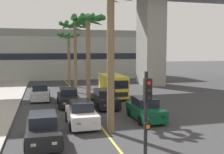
{
  "coord_description": "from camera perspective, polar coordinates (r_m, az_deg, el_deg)",
  "views": [
    {
      "loc": [
        -3.59,
        0.06,
        4.89
      ],
      "look_at": [
        0.0,
        14.0,
        3.48
      ],
      "focal_mm": 43.84,
      "sensor_mm": 36.0,
      "label": 1
    }
  ],
  "objects": [
    {
      "name": "car_queue_fifth",
      "position": [
        24.4,
        -9.14,
        -4.32
      ],
      "size": [
        1.86,
        4.12,
        1.56
      ],
      "color": "black",
      "rests_on": "ground"
    },
    {
      "name": "pier_building_backdrop",
      "position": [
        49.14,
        -10.28,
        4.57
      ],
      "size": [
        34.74,
        8.04,
        8.29
      ],
      "color": "#ADB2A8",
      "rests_on": "ground"
    },
    {
      "name": "delivery_van",
      "position": [
        28.19,
        0.18,
        -1.75
      ],
      "size": [
        2.23,
        5.28,
        2.36
      ],
      "color": "yellow",
      "rests_on": "ground"
    },
    {
      "name": "lane_stripe_center",
      "position": [
        24.7,
        -5.82,
        -5.84
      ],
      "size": [
        0.14,
        56.0,
        0.01
      ],
      "primitive_type": "cube",
      "color": "#DBCC4C",
      "rests_on": "ground"
    },
    {
      "name": "palm_tree_far_median",
      "position": [
        38.16,
        -9.05,
        7.22
      ],
      "size": [
        3.05,
        3.09,
        7.32
      ],
      "color": "brown",
      "rests_on": "ground"
    },
    {
      "name": "palm_tree_near_median",
      "position": [
        16.09,
        -0.23,
        12.55
      ],
      "size": [
        3.48,
        3.49,
        8.71
      ],
      "color": "brown",
      "rests_on": "ground"
    },
    {
      "name": "car_queue_third",
      "position": [
        18.23,
        -6.43,
        -7.66
      ],
      "size": [
        1.87,
        4.12,
        1.56
      ],
      "color": "white",
      "rests_on": "ground"
    },
    {
      "name": "palm_tree_farthest_median",
      "position": [
        21.8,
        -5.05,
        9.85
      ],
      "size": [
        2.8,
        2.86,
        7.76
      ],
      "color": "brown",
      "rests_on": "ground"
    },
    {
      "name": "traffic_light_median_near",
      "position": [
        9.18,
        7.22,
        -8.16
      ],
      "size": [
        0.24,
        0.37,
        4.2
      ],
      "color": "black",
      "rests_on": "ground"
    },
    {
      "name": "car_queue_fourth",
      "position": [
        27.81,
        -14.7,
        -3.21
      ],
      "size": [
        1.92,
        4.14,
        1.56
      ],
      "color": "#B7BABF",
      "rests_on": "ground"
    },
    {
      "name": "car_queue_sixth",
      "position": [
        23.49,
        -1.59,
        -4.63
      ],
      "size": [
        1.95,
        4.16,
        1.56
      ],
      "color": "black",
      "rests_on": "ground"
    },
    {
      "name": "car_queue_second",
      "position": [
        15.12,
        -14.18,
        -10.59
      ],
      "size": [
        1.87,
        4.12,
        1.56
      ],
      "color": "black",
      "rests_on": "ground"
    },
    {
      "name": "car_queue_front",
      "position": [
        19.59,
        6.95,
        -6.74
      ],
      "size": [
        1.93,
        4.15,
        1.56
      ],
      "color": "#0C4728",
      "rests_on": "ground"
    },
    {
      "name": "palm_tree_mid_median",
      "position": [
        31.82,
        -7.71,
        9.12
      ],
      "size": [
        3.7,
        3.7,
        8.23
      ],
      "color": "brown",
      "rests_on": "ground"
    }
  ]
}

